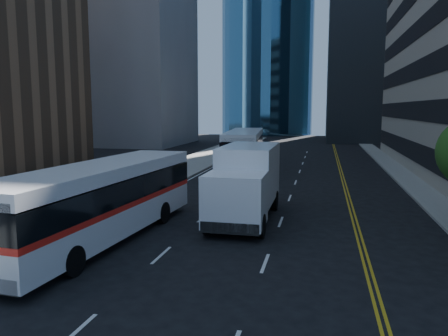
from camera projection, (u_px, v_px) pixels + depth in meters
name	position (u px, v px, depth m)	size (l,w,h in m)	color
ground	(242.00, 283.00, 14.03)	(160.00, 160.00, 0.00)	black
sidewalk_west	(179.00, 168.00, 40.48)	(5.00, 90.00, 0.15)	gray
sidewalk_east	(403.00, 175.00, 36.22)	(2.00, 90.00, 0.15)	gray
midrise_west	(126.00, 32.00, 68.05)	(18.00, 18.00, 35.00)	gray
bus_front	(101.00, 200.00, 18.34)	(3.63, 12.82, 3.27)	white
bus_rear	(244.00, 147.00, 41.58)	(4.25, 13.81, 3.50)	white
box_truck	(246.00, 182.00, 21.87)	(2.71, 7.69, 3.68)	white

